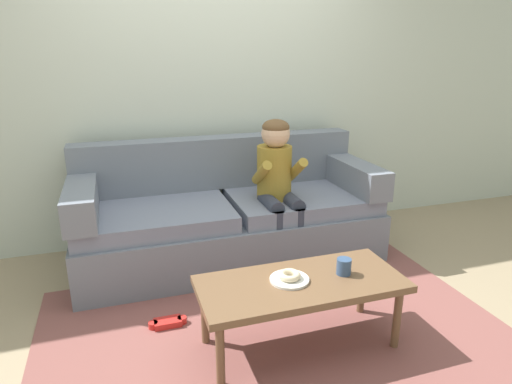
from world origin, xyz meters
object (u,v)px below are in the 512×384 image
(person_child, at_px, (278,179))
(donut, at_px, (289,275))
(toy_controller, at_px, (168,323))
(mug, at_px, (344,266))
(couch, at_px, (228,217))
(coffee_table, at_px, (301,288))

(person_child, bearing_deg, donut, -107.13)
(donut, relative_size, toy_controller, 0.53)
(person_child, distance_m, toy_controller, 1.28)
(person_child, bearing_deg, mug, -89.78)
(donut, xyz_separation_m, mug, (0.31, -0.02, 0.01))
(couch, xyz_separation_m, toy_controller, (-0.59, -0.81, -0.31))
(donut, bearing_deg, couch, 91.26)
(donut, distance_m, toy_controller, 0.83)
(person_child, distance_m, mug, 1.04)
(coffee_table, relative_size, donut, 9.20)
(couch, relative_size, person_child, 2.06)
(mug, relative_size, toy_controller, 0.40)
(coffee_table, relative_size, mug, 12.27)
(mug, bearing_deg, person_child, 90.22)
(person_child, height_order, mug, person_child)
(donut, bearing_deg, toy_controller, 148.26)
(coffee_table, xyz_separation_m, donut, (-0.06, 0.02, 0.08))
(donut, xyz_separation_m, toy_controller, (-0.61, 0.38, -0.41))
(couch, bearing_deg, toy_controller, -125.86)
(coffee_table, bearing_deg, mug, -0.60)
(coffee_table, xyz_separation_m, toy_controller, (-0.68, 0.40, -0.34))
(coffee_table, bearing_deg, couch, 94.12)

